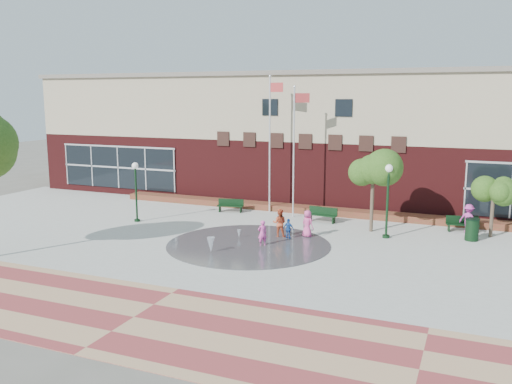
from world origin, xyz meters
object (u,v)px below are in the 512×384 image
at_px(child_splash, 262,233).
at_px(flagpole_right, 295,145).
at_px(bench_left, 230,208).
at_px(trash_can, 472,229).
at_px(flagpole_left, 270,137).

bearing_deg(child_splash, flagpole_right, -129.00).
relative_size(bench_left, trash_can, 1.47).
bearing_deg(flagpole_left, flagpole_right, -11.27).
height_order(flagpole_left, child_splash, flagpole_left).
relative_size(bench_left, child_splash, 1.33).
relative_size(flagpole_right, bench_left, 4.63).
bearing_deg(trash_can, flagpole_left, 168.36).
distance_m(trash_can, child_splash, 11.11).
distance_m(bench_left, trash_can, 14.89).
bearing_deg(bench_left, trash_can, -17.46).
bearing_deg(trash_can, child_splash, -152.27).
xyz_separation_m(flagpole_left, bench_left, (-2.42, -0.99, -4.65)).
xyz_separation_m(flagpole_left, trash_can, (12.38, -2.55, -4.32)).
xyz_separation_m(bench_left, child_splash, (4.97, -6.73, 0.39)).
distance_m(flagpole_right, bench_left, 6.09).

